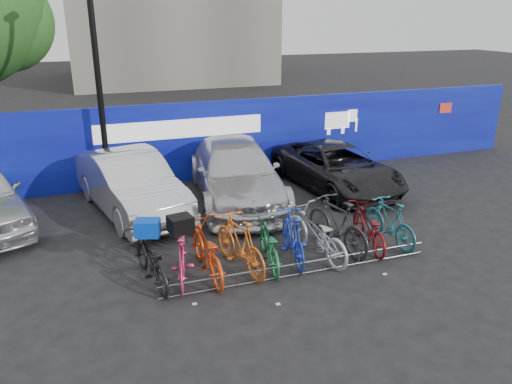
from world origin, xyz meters
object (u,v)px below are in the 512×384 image
car_1 (130,184)px  bike_5 (293,237)px  car_3 (336,167)px  bike_2 (206,250)px  bike_9 (390,222)px  lamppost (98,78)px  bike_7 (337,224)px  bike_3 (240,244)px  bike_1 (182,256)px  bike_rack (301,268)px  bike_0 (150,259)px  bike_6 (316,234)px  bike_4 (269,244)px  car_2 (236,172)px  bike_8 (368,227)px

car_1 → bike_5: size_ratio=2.64×
car_1 → car_3: car_1 is taller
bike_2 → bike_9: 4.19m
lamppost → bike_9: size_ratio=3.56×
lamppost → bike_7: lamppost is taller
bike_5 → car_3: bearing=-119.6°
lamppost → bike_3: size_ratio=3.23×
bike_1 → bike_3: 1.17m
bike_3 → bike_5: size_ratio=1.07×
bike_7 → bike_9: size_ratio=1.15×
bike_7 → lamppost: bearing=-61.0°
bike_rack → bike_5: bearing=80.7°
bike_0 → bike_1: (0.59, -0.14, 0.02)m
bike_2 → bike_9: bike_2 is taller
car_1 → bike_6: (3.36, -3.89, -0.24)m
car_3 → bike_0: size_ratio=2.51×
bike_4 → bike_rack: bearing=132.5°
car_3 → car_2: bearing=171.5°
car_1 → bike_7: bearing=-56.8°
car_3 → car_1: bearing=172.8°
car_1 → car_3: bearing=-14.6°
bike_6 → bike_9: (1.84, 0.06, -0.02)m
lamppost → bike_8: bearing=-46.0°
car_3 → bike_5: 4.80m
bike_2 → bike_3: bearing=177.3°
bike_rack → bike_0: (-2.80, 0.73, 0.33)m
bike_3 → bike_5: 1.15m
car_2 → bike_4: bearing=-90.1°
car_2 → bike_6: (0.54, -3.91, -0.25)m
bike_5 → bike_7: bearing=-163.8°
bike_3 → bike_4: bike_3 is taller
bike_4 → bike_6: bike_6 is taller
car_3 → bike_5: (-2.99, -3.74, -0.12)m
car_3 → bike_1: 6.55m
bike_0 → bike_2: bearing=167.1°
bike_8 → bike_2: bearing=10.0°
bike_7 → bike_1: bearing=-7.7°
bike_rack → car_2: size_ratio=1.04×
car_1 → bike_2: size_ratio=2.33×
car_3 → bike_4: 5.17m
bike_1 → bike_7: (3.42, 0.22, 0.08)m
bike_1 → bike_7: 3.43m
bike_1 → bike_8: 4.13m
bike_1 → bike_5: bike_5 is taller
bike_0 → bike_6: size_ratio=0.92×
bike_5 → bike_1: bearing=11.1°
bike_rack → car_2: (0.09, 4.55, 0.62)m
lamppost → bike_1: (0.99, -5.40, -2.76)m
bike_4 → bike_8: 2.35m
bike_4 → bike_7: size_ratio=0.89×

